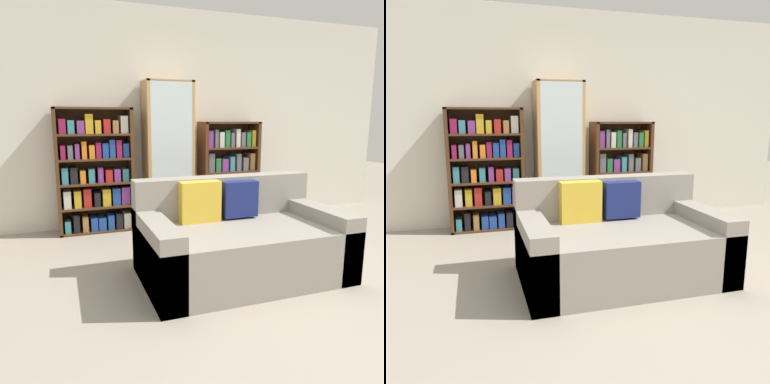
# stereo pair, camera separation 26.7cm
# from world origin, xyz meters

# --- Properties ---
(ground_plane) EXTENTS (16.00, 16.00, 0.00)m
(ground_plane) POSITION_xyz_m (0.00, 0.00, 0.00)
(ground_plane) COLOR gray
(wall_back) EXTENTS (6.44, 0.06, 2.70)m
(wall_back) POSITION_xyz_m (0.00, 2.62, 1.35)
(wall_back) COLOR silver
(wall_back) RESTS_ON ground
(couch) EXTENTS (1.70, 0.99, 0.83)m
(couch) POSITION_xyz_m (-0.03, 0.64, 0.29)
(couch) COLOR gray
(couch) RESTS_ON ground
(bookshelf_left) EXTENTS (0.89, 0.32, 1.48)m
(bookshelf_left) POSITION_xyz_m (-1.05, 2.41, 0.71)
(bookshelf_left) COLOR #4C2D19
(bookshelf_left) RESTS_ON ground
(display_cabinet) EXTENTS (0.59, 0.36, 1.80)m
(display_cabinet) POSITION_xyz_m (-0.16, 2.39, 0.90)
(display_cabinet) COLOR tan
(display_cabinet) RESTS_ON ground
(bookshelf_right) EXTENTS (0.79, 0.32, 1.31)m
(bookshelf_right) POSITION_xyz_m (0.68, 2.41, 0.63)
(bookshelf_right) COLOR #4C2D19
(bookshelf_right) RESTS_ON ground
(wine_bottle) EXTENTS (0.08, 0.08, 0.39)m
(wine_bottle) POSITION_xyz_m (0.38, 1.69, 0.16)
(wine_bottle) COLOR black
(wine_bottle) RESTS_ON ground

